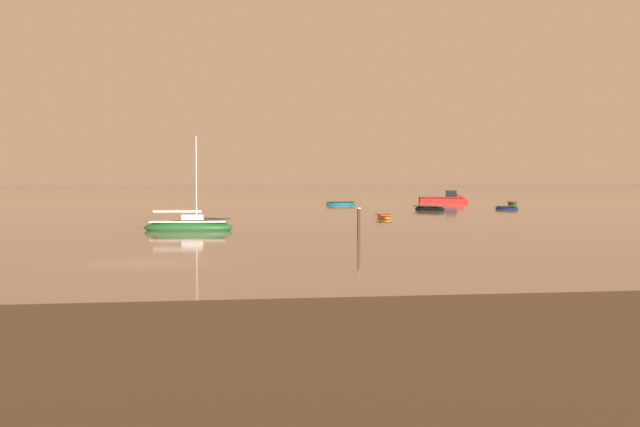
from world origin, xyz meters
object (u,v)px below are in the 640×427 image
object	(u,v)px
motorboat_moored_0	(449,200)
rowboat_moored_3	(430,209)
rowboat_moored_1	(341,204)
sailboat_moored_2	(189,226)
mooring_post_near	(359,225)
rowboat_moored_4	(384,217)
rowboat_moored_5	(512,203)
rowboat_moored_6	(507,208)
rowboat_moored_2	(206,222)

from	to	relation	value
motorboat_moored_0	rowboat_moored_3	xyz separation A→B (m)	(-9.60, -23.77, -0.21)
rowboat_moored_1	sailboat_moored_2	size ratio (longest dim) A/B	0.60
rowboat_moored_3	mooring_post_near	world-z (taller)	mooring_post_near
motorboat_moored_0	rowboat_moored_4	bearing A→B (deg)	-99.91
rowboat_moored_1	rowboat_moored_4	world-z (taller)	rowboat_moored_1
rowboat_moored_4	rowboat_moored_5	size ratio (longest dim) A/B	0.94
rowboat_moored_4	rowboat_moored_5	world-z (taller)	rowboat_moored_5
rowboat_moored_3	motorboat_moored_0	bearing A→B (deg)	-54.93
rowboat_moored_1	rowboat_moored_6	xyz separation A→B (m)	(15.37, -16.93, -0.04)
rowboat_moored_4	rowboat_moored_2	bearing A→B (deg)	115.14
rowboat_moored_5	sailboat_moored_2	bearing A→B (deg)	-26.75
motorboat_moored_0	rowboat_moored_6	bearing A→B (deg)	-76.89
rowboat_moored_1	rowboat_moored_2	size ratio (longest dim) A/B	1.00
rowboat_moored_6	mooring_post_near	size ratio (longest dim) A/B	1.47
motorboat_moored_0	mooring_post_near	bearing A→B (deg)	-97.17
rowboat_moored_5	sailboat_moored_2	distance (m)	64.44
rowboat_moored_1	sailboat_moored_2	world-z (taller)	sailboat_moored_2
rowboat_moored_5	mooring_post_near	distance (m)	67.67
motorboat_moored_0	mooring_post_near	xyz separation A→B (m)	(-25.65, -64.86, 0.47)
rowboat_moored_4	rowboat_moored_6	xyz separation A→B (m)	(18.17, 18.94, -0.01)
motorboat_moored_0	rowboat_moored_3	world-z (taller)	motorboat_moored_0
rowboat_moored_3	rowboat_moored_4	size ratio (longest dim) A/B	1.28
motorboat_moored_0	rowboat_moored_6	xyz separation A→B (m)	(-0.51, -22.40, -0.26)
sailboat_moored_2	rowboat_moored_5	bearing A→B (deg)	55.93
rowboat_moored_6	sailboat_moored_2	size ratio (longest dim) A/B	0.46
rowboat_moored_2	rowboat_moored_5	world-z (taller)	rowboat_moored_2
rowboat_moored_2	rowboat_moored_5	distance (m)	58.10
rowboat_moored_3	sailboat_moored_2	xyz separation A→B (m)	(-25.21, -30.89, 0.10)
motorboat_moored_0	rowboat_moored_2	bearing A→B (deg)	-110.99
rowboat_moored_2	rowboat_moored_6	distance (m)	41.35
mooring_post_near	motorboat_moored_0	bearing A→B (deg)	68.42
rowboat_moored_4	sailboat_moored_2	world-z (taller)	sailboat_moored_2
rowboat_moored_2	rowboat_moored_3	size ratio (longest dim) A/B	0.93
mooring_post_near	rowboat_moored_5	bearing A→B (deg)	61.27
rowboat_moored_3	sailboat_moored_2	size ratio (longest dim) A/B	0.65
motorboat_moored_0	rowboat_moored_2	world-z (taller)	motorboat_moored_0
rowboat_moored_4	sailboat_moored_2	distance (m)	20.92
motorboat_moored_0	rowboat_moored_5	bearing A→B (deg)	-24.36
rowboat_moored_3	rowboat_moored_5	bearing A→B (deg)	-75.00
rowboat_moored_2	mooring_post_near	distance (m)	19.33
motorboat_moored_0	sailboat_moored_2	size ratio (longest dim) A/B	1.11
rowboat_moored_3	mooring_post_near	distance (m)	44.12
rowboat_moored_6	sailboat_moored_2	distance (m)	47.09
sailboat_moored_2	motorboat_moored_0	bearing A→B (deg)	63.74
rowboat_moored_1	rowboat_moored_4	xyz separation A→B (m)	(-2.80, -35.87, -0.03)
rowboat_moored_4	rowboat_moored_1	bearing A→B (deg)	-0.94
motorboat_moored_0	rowboat_moored_3	size ratio (longest dim) A/B	1.70
rowboat_moored_1	rowboat_moored_3	xyz separation A→B (m)	(6.28, -18.30, 0.01)
rowboat_moored_4	rowboat_moored_6	world-z (taller)	rowboat_moored_4
rowboat_moored_2	mooring_post_near	size ratio (longest dim) A/B	1.92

